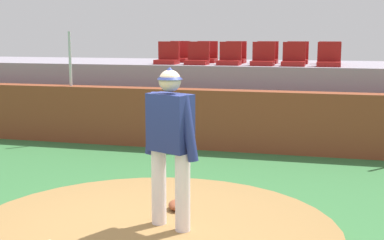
{
  "coord_description": "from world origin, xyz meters",
  "views": [
    {
      "loc": [
        1.83,
        -5.14,
        2.27
      ],
      "look_at": [
        0.0,
        1.77,
        1.11
      ],
      "focal_mm": 49.71,
      "sensor_mm": 36.0,
      "label": 1
    }
  ],
  "objects": [
    {
      "name": "pitchers_mound",
      "position": [
        0.0,
        0.0,
        0.11
      ],
      "size": [
        4.09,
        4.09,
        0.21
      ],
      "primitive_type": "cylinder",
      "color": "olive",
      "rests_on": "ground_plane"
    },
    {
      "name": "brick_barrier",
      "position": [
        0.0,
        5.05,
        0.6
      ],
      "size": [
        17.14,
        0.4,
        1.19
      ],
      "primitive_type": "cube",
      "color": "brown",
      "rests_on": "ground_plane"
    },
    {
      "name": "stadium_chair_4",
      "position": [
        1.03,
        6.24,
        1.77
      ],
      "size": [
        0.48,
        0.44,
        0.5
      ],
      "rotation": [
        0.0,
        0.0,
        3.14
      ],
      "color": "maroon",
      "rests_on": "bleacher_platform"
    },
    {
      "name": "pitcher",
      "position": [
        0.2,
        0.1,
        1.21
      ],
      "size": [
        0.7,
        0.42,
        1.72
      ],
      "rotation": [
        0.0,
        0.0,
        -0.43
      ],
      "color": "white",
      "rests_on": "pitchers_mound"
    },
    {
      "name": "fence_post_left",
      "position": [
        -3.52,
        5.05,
        1.76
      ],
      "size": [
        0.06,
        0.06,
        1.14
      ],
      "primitive_type": "cylinder",
      "color": "silver",
      "rests_on": "brick_barrier"
    },
    {
      "name": "stadium_chair_7",
      "position": [
        -1.06,
        7.13,
        1.77
      ],
      "size": [
        0.48,
        0.44,
        0.5
      ],
      "rotation": [
        0.0,
        0.0,
        3.14
      ],
      "color": "maroon",
      "rests_on": "bleacher_platform"
    },
    {
      "name": "stadium_chair_3",
      "position": [
        0.38,
        6.26,
        1.77
      ],
      "size": [
        0.48,
        0.44,
        0.5
      ],
      "rotation": [
        0.0,
        0.0,
        3.14
      ],
      "color": "maroon",
      "rests_on": "bleacher_platform"
    },
    {
      "name": "stadium_chair_10",
      "position": [
        1.04,
        7.18,
        1.77
      ],
      "size": [
        0.48,
        0.44,
        0.5
      ],
      "rotation": [
        0.0,
        0.0,
        3.14
      ],
      "color": "maroon",
      "rests_on": "bleacher_platform"
    },
    {
      "name": "fielding_glove",
      "position": [
        0.11,
        0.67,
        0.27
      ],
      "size": [
        0.26,
        0.34,
        0.11
      ],
      "primitive_type": "ellipsoid",
      "rotation": [
        0.0,
        0.0,
        4.95
      ],
      "color": "brown",
      "rests_on": "pitchers_mound"
    },
    {
      "name": "stadium_chair_8",
      "position": [
        -0.37,
        7.13,
        1.77
      ],
      "size": [
        0.48,
        0.44,
        0.5
      ],
      "rotation": [
        0.0,
        0.0,
        3.14
      ],
      "color": "maroon",
      "rests_on": "bleacher_platform"
    },
    {
      "name": "stadium_chair_9",
      "position": [
        0.36,
        7.16,
        1.77
      ],
      "size": [
        0.48,
        0.44,
        0.5
      ],
      "rotation": [
        0.0,
        0.0,
        3.14
      ],
      "color": "maroon",
      "rests_on": "bleacher_platform"
    },
    {
      "name": "stadium_chair_5",
      "position": [
        1.74,
        6.26,
        1.77
      ],
      "size": [
        0.48,
        0.44,
        0.5
      ],
      "rotation": [
        0.0,
        0.0,
        3.14
      ],
      "color": "maroon",
      "rests_on": "bleacher_platform"
    },
    {
      "name": "stadium_chair_2",
      "position": [
        -0.34,
        6.27,
        1.77
      ],
      "size": [
        0.48,
        0.44,
        0.5
      ],
      "rotation": [
        0.0,
        0.0,
        3.14
      ],
      "color": "maroon",
      "rests_on": "bleacher_platform"
    },
    {
      "name": "stadium_chair_0",
      "position": [
        -1.76,
        6.26,
        1.77
      ],
      "size": [
        0.48,
        0.44,
        0.5
      ],
      "rotation": [
        0.0,
        0.0,
        3.14
      ],
      "color": "maroon",
      "rests_on": "bleacher_platform"
    },
    {
      "name": "stadium_chair_1",
      "position": [
        -1.05,
        6.23,
        1.77
      ],
      "size": [
        0.48,
        0.44,
        0.5
      ],
      "rotation": [
        0.0,
        0.0,
        3.14
      ],
      "color": "maroon",
      "rests_on": "bleacher_platform"
    },
    {
      "name": "stadium_chair_6",
      "position": [
        -1.74,
        7.15,
        1.77
      ],
      "size": [
        0.48,
        0.44,
        0.5
      ],
      "rotation": [
        0.0,
        0.0,
        3.14
      ],
      "color": "maroon",
      "rests_on": "bleacher_platform"
    },
    {
      "name": "stadium_chair_11",
      "position": [
        1.75,
        7.17,
        1.77
      ],
      "size": [
        0.48,
        0.44,
        0.5
      ],
      "rotation": [
        0.0,
        0.0,
        3.14
      ],
      "color": "maroon",
      "rests_on": "bleacher_platform"
    },
    {
      "name": "bleacher_platform",
      "position": [
        0.0,
        7.28,
        0.81
      ],
      "size": [
        16.51,
        3.09,
        1.61
      ],
      "primitive_type": "cube",
      "color": "gray",
      "rests_on": "ground_plane"
    }
  ]
}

